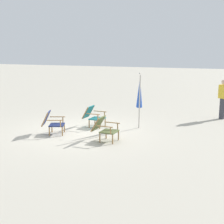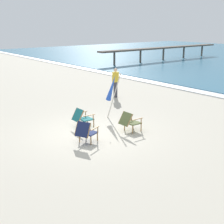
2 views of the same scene
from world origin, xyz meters
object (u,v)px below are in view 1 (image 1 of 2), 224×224
beach_chair_back_left (52,122)px  person_near_chairs (223,99)px  beach_chair_mid_center (93,115)px  beach_chair_front_left (104,128)px  umbrella_furled_blue (140,93)px

beach_chair_back_left → person_near_chairs: person_near_chairs is taller
beach_chair_mid_center → person_near_chairs: 5.44m
beach_chair_mid_center → beach_chair_front_left: beach_chair_mid_center is taller
umbrella_furled_blue → beach_chair_front_left: bearing=-17.4°
umbrella_furled_blue → person_near_chairs: bearing=138.8°
umbrella_furled_blue → beach_chair_back_left: bearing=-55.1°
person_near_chairs → umbrella_furled_blue: bearing=-41.2°
beach_chair_front_left → beach_chair_back_left: size_ratio=0.87×
beach_chair_front_left → umbrella_furled_blue: (-1.80, 0.56, 0.91)m
person_near_chairs → beach_chair_mid_center: bearing=-52.9°
umbrella_furled_blue → beach_chair_mid_center: bearing=-81.0°
beach_chair_front_left → person_near_chairs: size_ratio=0.48×
beach_chair_mid_center → umbrella_furled_blue: bearing=99.0°
beach_chair_back_left → beach_chair_front_left: bearing=88.9°
beach_chair_front_left → person_near_chairs: person_near_chairs is taller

